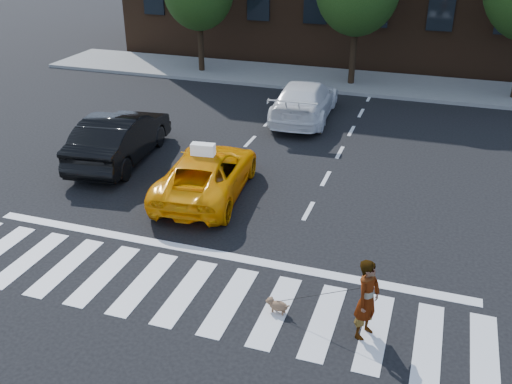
% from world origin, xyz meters
% --- Properties ---
extents(ground, '(120.00, 120.00, 0.00)m').
position_xyz_m(ground, '(0.00, 0.00, 0.00)').
color(ground, black).
rests_on(ground, ground).
extents(crosswalk, '(13.00, 2.40, 0.01)m').
position_xyz_m(crosswalk, '(0.00, 0.00, 0.01)').
color(crosswalk, silver).
rests_on(crosswalk, ground).
extents(stop_line, '(12.00, 0.30, 0.01)m').
position_xyz_m(stop_line, '(0.00, 1.60, 0.01)').
color(stop_line, silver).
rests_on(stop_line, ground).
extents(sidewalk_far, '(30.00, 4.00, 0.15)m').
position_xyz_m(sidewalk_far, '(0.00, 17.50, 0.07)').
color(sidewalk_far, slate).
rests_on(sidewalk_far, ground).
extents(taxi, '(2.61, 4.82, 1.28)m').
position_xyz_m(taxi, '(-1.40, 4.52, 0.64)').
color(taxi, '#FC9D05').
rests_on(taxi, ground).
extents(black_sedan, '(2.23, 4.99, 1.59)m').
position_xyz_m(black_sedan, '(-5.00, 5.91, 0.80)').
color(black_sedan, black).
rests_on(black_sedan, ground).
extents(white_suv, '(2.35, 5.20, 1.48)m').
position_xyz_m(white_suv, '(-0.42, 11.84, 0.74)').
color(white_suv, white).
rests_on(white_suv, ground).
extents(woman, '(0.60, 0.71, 1.65)m').
position_xyz_m(woman, '(3.81, -0.14, 0.83)').
color(woman, '#999999').
rests_on(woman, ground).
extents(dog, '(0.53, 0.26, 0.30)m').
position_xyz_m(dog, '(2.03, -0.02, 0.18)').
color(dog, brown).
rests_on(dog, ground).
extents(taxi_sign, '(0.68, 0.35, 0.32)m').
position_xyz_m(taxi_sign, '(-1.40, 4.32, 1.44)').
color(taxi_sign, white).
rests_on(taxi_sign, taxi).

